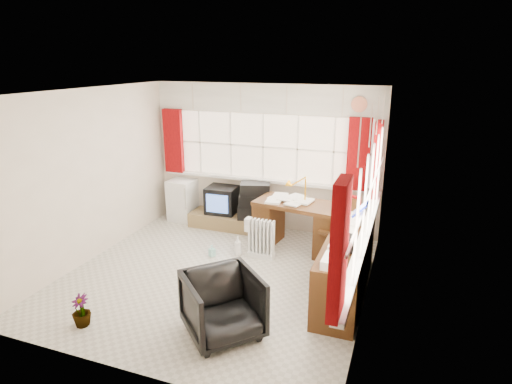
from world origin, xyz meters
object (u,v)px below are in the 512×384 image
office_chair (223,305)px  radiator (261,242)px  desk_lamp (305,184)px  tv_bench (229,221)px  task_chair (342,227)px  desk (298,223)px  crt_tv (222,200)px  mini_fridge (183,200)px  credenza (346,264)px

office_chair → radiator: bearing=51.3°
desk_lamp → office_chair: (-0.28, -2.48, -0.70)m
desk_lamp → tv_bench: desk_lamp is taller
office_chair → tv_bench: 3.11m
desk_lamp → office_chair: bearing=-96.4°
task_chair → desk: bearing=163.3°
desk_lamp → radiator: size_ratio=0.69×
desk → task_chair: bearing=-16.7°
office_chair → crt_tv: 3.21m
desk → mini_fridge: 2.39m
office_chair → credenza: size_ratio=0.39×
credenza → crt_tv: bearing=147.0°
task_chair → desk_lamp: bearing=157.2°
office_chair → crt_tv: (-1.33, 2.92, 0.13)m
desk_lamp → task_chair: size_ratio=0.41×
crt_tv → credenza: bearing=-33.0°
desk → radiator: 0.69m
office_chair → crt_tv: size_ratio=1.44×
office_chair → desk_lamp: bearing=37.9°
radiator → credenza: size_ratio=0.30×
radiator → credenza: credenza is taller
tv_bench → credenza: bearing=-33.7°
office_chair → crt_tv: bearing=68.7°
desk_lamp → crt_tv: size_ratio=0.76×
desk → office_chair: size_ratio=1.80×
desk_lamp → radiator: desk_lamp is taller
desk → task_chair: (0.71, -0.21, 0.11)m
desk → tv_bench: (-1.37, 0.43, -0.30)m
office_chair → task_chair: bearing=22.2°
desk → radiator: (-0.43, -0.50, -0.18)m
crt_tv → mini_fridge: mini_fridge is taller
desk → credenza: size_ratio=0.70×
tv_bench → crt_tv: 0.40m
task_chair → crt_tv: bearing=162.5°
crt_tv → mini_fridge: size_ratio=0.71×
desk_lamp → office_chair: size_ratio=0.53×
credenza → office_chair: bearing=-129.4°
task_chair → radiator: bearing=-165.8°
mini_fridge → crt_tv: bearing=-1.6°
task_chair → credenza: bearing=-77.0°
desk → tv_bench: desk is taller
radiator → mini_fridge: (-1.90, 1.01, 0.13)m
credenza → crt_tv: 2.90m
desk_lamp → credenza: desk_lamp is taller
task_chair → crt_tv: size_ratio=1.88×
task_chair → credenza: (0.20, -0.88, -0.14)m
tv_bench → mini_fridge: size_ratio=1.84×
credenza → crt_tv: size_ratio=3.68×
desk_lamp → task_chair: (0.62, -0.26, -0.51)m
crt_tv → desk: bearing=-17.8°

